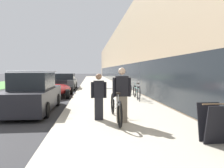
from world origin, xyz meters
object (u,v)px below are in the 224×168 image
cruiser_bike_middle (129,88)px  sandwich_board_sign (214,123)px  tandem_bicycle (116,107)px  cruiser_bike_nearest (137,92)px  parked_sedan_curbside (34,94)px  person_rider (122,95)px  vintage_roadster_curbside (57,89)px  person_bystander (99,97)px  parked_sedan_far (66,82)px  bike_rack_hoop (139,91)px

cruiser_bike_middle → sandwich_board_sign: (0.07, -10.50, 0.05)m
tandem_bicycle → cruiser_bike_middle: (1.87, 8.01, -0.01)m
cruiser_bike_nearest → parked_sedan_curbside: 5.95m
person_rider → cruiser_bike_middle: (1.72, 8.36, -0.47)m
cruiser_bike_nearest → sandwich_board_sign: cruiser_bike_nearest is taller
cruiser_bike_nearest → vintage_roadster_curbside: (-4.93, 2.28, -0.03)m
person_bystander → parked_sedan_far: person_bystander is taller
person_rider → parked_sedan_far: 14.42m
sandwich_board_sign → parked_sedan_far: size_ratio=0.20×
parked_sedan_curbside → vintage_roadster_curbside: bearing=87.8°
cruiser_bike_nearest → cruiser_bike_middle: bearing=90.0°
sandwich_board_sign → vintage_roadster_curbside: (-5.00, 10.23, -0.09)m
parked_sedan_curbside → bike_rack_hoop: bearing=20.4°
parked_sedan_curbside → cruiser_bike_middle: bearing=47.3°
person_bystander → parked_sedan_far: bearing=100.8°
person_bystander → cruiser_bike_middle: person_bystander is taller
bike_rack_hoop → cruiser_bike_nearest: (0.14, 1.16, -0.12)m
person_rider → bike_rack_hoop: person_rider is taller
bike_rack_hoop → cruiser_bike_nearest: 1.18m
tandem_bicycle → sandwich_board_sign: (1.94, -2.49, 0.04)m
person_bystander → bike_rack_hoop: bearing=61.4°
tandem_bicycle → bike_rack_hoop: (1.73, 4.30, 0.10)m
person_bystander → cruiser_bike_middle: bearing=72.9°
bike_rack_hoop → vintage_roadster_curbside: vintage_roadster_curbside is taller
person_rider → vintage_roadster_curbside: (-3.21, 8.09, -0.51)m
vintage_roadster_curbside → cruiser_bike_nearest: bearing=-24.8°
person_rider → person_bystander: size_ratio=1.13×
parked_sedan_curbside → sandwich_board_sign: bearing=-43.5°
person_bystander → cruiser_bike_nearest: size_ratio=0.83×
person_rider → cruiser_bike_nearest: 6.08m
person_bystander → vintage_roadster_curbside: 8.05m
tandem_bicycle → person_bystander: bearing=169.9°
vintage_roadster_curbside → tandem_bicycle: bearing=-68.4°
cruiser_bike_nearest → cruiser_bike_middle: cruiser_bike_middle is taller
tandem_bicycle → sandwich_board_sign: bearing=-52.0°
tandem_bicycle → parked_sedan_far: 14.04m
person_bystander → tandem_bicycle: bearing=-10.1°
cruiser_bike_nearest → vintage_roadster_curbside: size_ratio=0.43×
parked_sedan_curbside → vintage_roadster_curbside: 5.30m
person_bystander → bike_rack_hoop: 4.79m
vintage_roadster_curbside → parked_sedan_curbside: bearing=-92.2°
cruiser_bike_middle → parked_sedan_curbside: parked_sedan_curbside is taller
cruiser_bike_middle → parked_sedan_far: (-5.03, 5.67, 0.15)m
person_bystander → cruiser_bike_nearest: bearing=65.6°
sandwich_board_sign → parked_sedan_curbside: size_ratio=0.19×
cruiser_bike_nearest → parked_sedan_far: (-5.03, 8.22, 0.16)m
cruiser_bike_nearest → vintage_roadster_curbside: bearing=155.2°
cruiser_bike_middle → parked_sedan_curbside: 7.57m
person_rider → parked_sedan_far: (-3.31, 14.03, -0.31)m
bike_rack_hoop → cruiser_bike_nearest: cruiser_bike_nearest is taller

